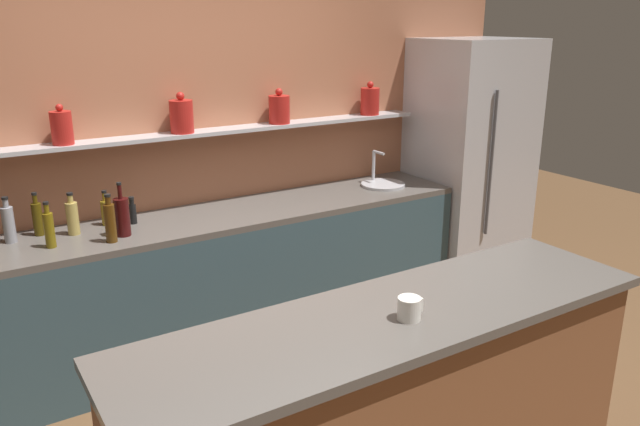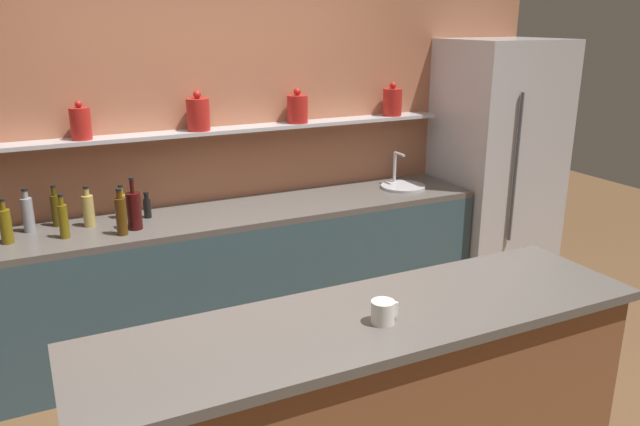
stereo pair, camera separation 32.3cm
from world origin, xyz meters
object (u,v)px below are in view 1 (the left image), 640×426
at_px(bottle_sauce_1, 132,212).
at_px(bottle_wine_9, 122,216).
at_px(bottle_oil_5, 106,212).
at_px(refrigerator, 469,165).
at_px(sink_fixture, 382,183).
at_px(coffee_mug, 409,308).
at_px(bottle_oil_0, 49,229).
at_px(bottle_spirit_4, 110,222).
at_px(bottle_oil_3, 37,218).
at_px(bottle_spirit_2, 73,217).
at_px(bottle_spirit_10, 9,223).

bearing_deg(bottle_sauce_1, bottle_wine_9, -120.03).
bearing_deg(bottle_oil_5, refrigerator, -4.06).
height_order(sink_fixture, coffee_mug, sink_fixture).
height_order(bottle_oil_0, bottle_spirit_4, bottle_spirit_4).
bearing_deg(bottle_oil_0, bottle_oil_3, 94.84).
xyz_separation_m(refrigerator, bottle_sauce_1, (-2.65, 0.14, 0.01)).
xyz_separation_m(bottle_spirit_2, bottle_oil_3, (-0.17, 0.09, 0.00)).
distance_m(bottle_spirit_4, coffee_mug, 1.87).
xyz_separation_m(bottle_oil_0, bottle_oil_3, (-0.02, 0.25, -0.00)).
bearing_deg(bottle_spirit_2, sink_fixture, -2.04).
height_order(sink_fixture, bottle_wine_9, bottle_wine_9).
relative_size(bottle_oil_3, coffee_mug, 2.31).
distance_m(refrigerator, bottle_sauce_1, 2.65).
bearing_deg(bottle_spirit_4, bottle_spirit_2, 121.41).
distance_m(bottle_spirit_10, coffee_mug, 2.34).
distance_m(bottle_oil_5, coffee_mug, 2.16).
height_order(sink_fixture, bottle_spirit_4, bottle_spirit_4).
xyz_separation_m(bottle_spirit_2, coffee_mug, (0.82, -1.99, 0.04)).
distance_m(bottle_spirit_2, bottle_oil_5, 0.22).
bearing_deg(bottle_spirit_4, refrigerator, 2.42).
height_order(bottle_spirit_2, coffee_mug, bottle_spirit_2).
xyz_separation_m(refrigerator, sink_fixture, (-0.83, 0.05, -0.04)).
xyz_separation_m(sink_fixture, bottle_oil_5, (-1.96, 0.15, 0.06)).
bearing_deg(coffee_mug, bottle_oil_3, 115.39).
bearing_deg(bottle_spirit_4, bottle_oil_0, 164.03).
bearing_deg(bottle_sauce_1, sink_fixture, -2.93).
relative_size(bottle_oil_3, bottle_spirit_4, 0.92).
relative_size(refrigerator, bottle_wine_9, 6.28).
xyz_separation_m(bottle_spirit_4, bottle_oil_5, (0.05, 0.32, -0.03)).
bearing_deg(bottle_sauce_1, bottle_oil_0, -160.47).
distance_m(sink_fixture, bottle_sauce_1, 1.82).
bearing_deg(bottle_spirit_10, bottle_oil_3, 15.84).
distance_m(bottle_sauce_1, bottle_spirit_2, 0.35).
relative_size(sink_fixture, bottle_spirit_10, 1.25).
distance_m(bottle_sauce_1, bottle_spirit_10, 0.67).
bearing_deg(bottle_spirit_4, sink_fixture, 4.78).
height_order(bottle_oil_5, coffee_mug, bottle_oil_5).
bearing_deg(bottle_spirit_4, bottle_wine_9, 40.56).
bearing_deg(coffee_mug, bottle_spirit_10, 119.25).
distance_m(bottle_wine_9, bottle_spirit_10, 0.60).
xyz_separation_m(bottle_sauce_1, bottle_spirit_4, (-0.19, -0.26, 0.05)).
bearing_deg(refrigerator, bottle_sauce_1, 176.94).
bearing_deg(bottle_oil_0, sink_fixture, 2.04).
height_order(bottle_wine_9, coffee_mug, bottle_wine_9).
height_order(refrigerator, bottle_spirit_10, refrigerator).
xyz_separation_m(bottle_sauce_1, coffee_mug, (0.47, -2.01, 0.07)).
height_order(bottle_oil_5, bottle_spirit_10, bottle_spirit_10).
relative_size(bottle_spirit_4, bottle_wine_9, 0.88).
bearing_deg(bottle_spirit_4, bottle_sauce_1, 53.43).
distance_m(sink_fixture, bottle_oil_0, 2.32).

